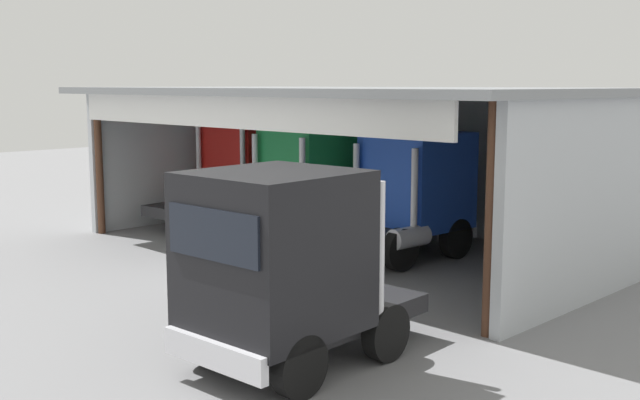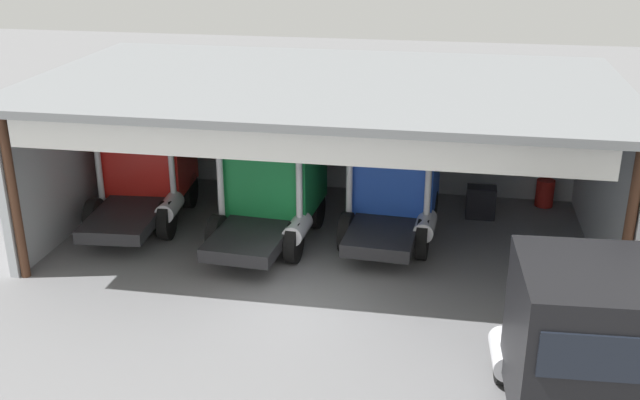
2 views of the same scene
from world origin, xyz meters
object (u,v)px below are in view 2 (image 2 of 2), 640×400
Objects in this scene: truck_green_yard_outside at (273,171)px; tool_cart at (481,202)px; truck_blue_left_bay at (394,174)px; oil_drum at (545,193)px; truck_black_right_bay at (579,345)px; truck_red_center_bay at (146,161)px.

tool_cart is at bearing 25.42° from truck_green_yard_outside.
truck_blue_left_bay is 5.53× the size of oil_drum.
truck_green_yard_outside is 9.11m from oil_drum.
truck_green_yard_outside is at bearing -155.41° from oil_drum.
tool_cart is (6.09, 2.39, -1.48)m from truck_green_yard_outside.
truck_green_yard_outside is at bearing -158.57° from tool_cart.
tool_cart is at bearing -147.04° from oil_drum.
oil_drum is at bearing 32.96° from tool_cart.
truck_blue_left_bay is 4.91× the size of tool_cart.
truck_black_right_bay is (3.98, -8.50, -0.02)m from truck_blue_left_bay.
truck_red_center_bay is at bearing -170.86° from tool_cart.
truck_black_right_bay reaches higher than tool_cart.
oil_drum is (0.71, 11.56, -1.40)m from truck_black_right_bay.
truck_red_center_bay is 12.80m from oil_drum.
truck_green_yard_outside reaches higher than tool_cart.
truck_red_center_bay is 6.06× the size of oil_drum.
truck_blue_left_bay is (7.68, -0.06, 0.06)m from truck_red_center_bay.
truck_red_center_bay is 1.13× the size of truck_black_right_bay.
tool_cart is at bearing 4.61° from truck_red_center_bay.
tool_cart is at bearing 36.96° from truck_blue_left_bay.
truck_blue_left_bay reaches higher than oil_drum.
tool_cart is (-1.37, 10.21, -1.34)m from truck_black_right_bay.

